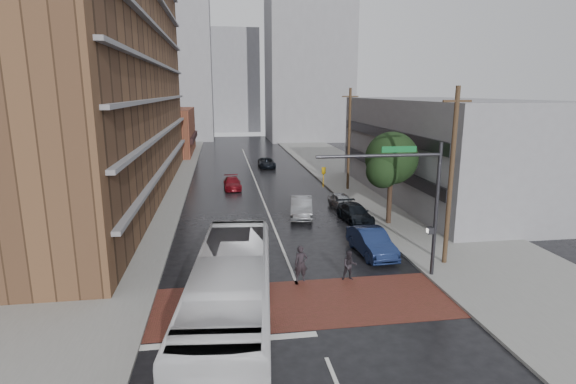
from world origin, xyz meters
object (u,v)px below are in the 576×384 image
object	(u,v)px
car_travel_c	(232,183)
car_parked_near	(372,242)
pedestrian_a	(301,264)
pedestrian_b	(350,265)
car_travel_a	(247,235)
car_parked_far	(342,201)
car_parked_mid	(355,213)
car_travel_b	(301,207)
suv_travel	(267,163)
transit_bus	(231,302)

from	to	relation	value
car_travel_c	car_parked_near	bearing A→B (deg)	-70.92
pedestrian_a	pedestrian_b	xyz separation A→B (m)	(2.54, -0.25, -0.15)
car_travel_a	car_parked_far	world-z (taller)	car_travel_a
pedestrian_b	car_parked_near	distance (m)	4.18
car_parked_far	car_parked_mid	bearing A→B (deg)	-95.87
car_travel_b	pedestrian_a	bearing A→B (deg)	-90.74
car_travel_c	pedestrian_b	bearing A→B (deg)	-79.17
car_parked_far	car_travel_c	bearing A→B (deg)	128.11
pedestrian_a	suv_travel	bearing A→B (deg)	84.60
pedestrian_b	pedestrian_a	bearing A→B (deg)	-179.75
pedestrian_b	car_parked_far	distance (m)	14.70
car_travel_b	car_parked_mid	bearing A→B (deg)	-15.70
pedestrian_a	car_travel_a	world-z (taller)	pedestrian_a
car_travel_a	car_travel_b	distance (m)	8.05
pedestrian_b	car_travel_c	bearing A→B (deg)	108.84
suv_travel	car_parked_near	bearing A→B (deg)	-84.27
car_parked_mid	car_parked_far	world-z (taller)	car_parked_mid
pedestrian_b	suv_travel	bearing A→B (deg)	96.88
car_travel_a	suv_travel	distance (m)	30.58
car_travel_c	car_parked_near	xyz separation A→B (m)	(7.81, -20.07, 0.19)
transit_bus	car_parked_far	bearing A→B (deg)	69.15
car_parked_mid	transit_bus	bearing A→B (deg)	-126.85
car_travel_c	car_travel_a	bearing A→B (deg)	-90.84
pedestrian_b	car_parked_far	size ratio (longest dim) A/B	0.43
car_parked_mid	pedestrian_b	bearing A→B (deg)	-113.31
pedestrian_a	car_travel_b	size ratio (longest dim) A/B	0.40
car_travel_c	car_parked_mid	world-z (taller)	car_parked_mid
pedestrian_a	car_parked_mid	distance (m)	11.89
car_travel_c	transit_bus	bearing A→B (deg)	-93.85
pedestrian_a	car_parked_mid	xyz separation A→B (m)	(6.02, 10.25, -0.31)
car_travel_c	suv_travel	xyz separation A→B (m)	(4.78, 12.50, 0.02)
pedestrian_b	suv_travel	world-z (taller)	pedestrian_b
transit_bus	car_travel_a	size ratio (longest dim) A/B	2.53
car_parked_near	transit_bus	bearing A→B (deg)	-138.44
transit_bus	car_travel_b	xyz separation A→B (m)	(5.92, 17.48, -0.98)
car_travel_b	car_parked_near	world-z (taller)	car_parked_near
car_travel_b	car_parked_far	distance (m)	4.31
pedestrian_b	car_travel_b	size ratio (longest dim) A/B	0.34
pedestrian_a	suv_travel	world-z (taller)	pedestrian_a
transit_bus	car_parked_near	distance (m)	12.25
car_travel_c	car_travel_b	bearing A→B (deg)	-67.79
pedestrian_b	car_parked_near	xyz separation A→B (m)	(2.38, 3.44, -0.02)
pedestrian_a	car_parked_far	size ratio (longest dim) A/B	0.51
suv_travel	car_parked_mid	size ratio (longest dim) A/B	1.00
car_travel_c	car_parked_mid	size ratio (longest dim) A/B	0.92
pedestrian_b	car_travel_b	bearing A→B (deg)	97.46
suv_travel	car_parked_far	bearing A→B (deg)	-78.83
transit_bus	pedestrian_a	bearing A→B (deg)	61.28
pedestrian_a	car_travel_a	distance (m)	6.03
car_travel_a	car_parked_far	bearing A→B (deg)	39.99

